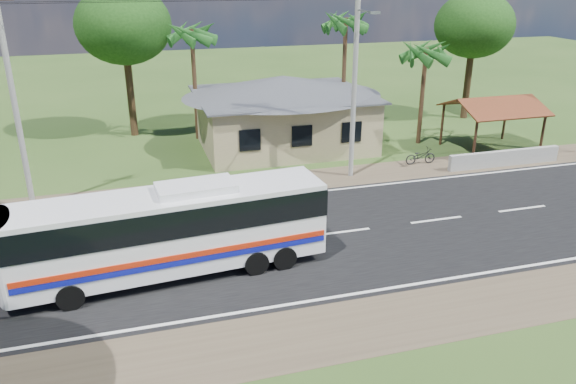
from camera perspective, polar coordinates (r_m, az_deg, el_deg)
name	(u,v)px	position (r m, az deg, el deg)	size (l,w,h in m)	color
ground	(342,232)	(24.09, 5.53, -4.11)	(120.00, 120.00, 0.00)	#2A4719
road	(342,232)	(24.09, 5.53, -4.09)	(120.00, 16.00, 0.03)	black
house	(283,104)	(35.22, -0.54, 8.92)	(12.40, 10.00, 5.00)	tan
waiting_shed	(494,106)	(36.42, 20.20, 8.17)	(5.20, 4.48, 3.35)	#352013
concrete_barrier	(504,158)	(34.18, 21.11, 3.22)	(7.00, 0.30, 0.90)	#9E9E99
utility_poles	(349,69)	(29.09, 6.22, 12.34)	(32.80, 2.22, 11.00)	#9E9E99
palm_near	(426,53)	(36.09, 13.84, 13.58)	(2.80, 2.80, 6.70)	#47301E
palm_mid	(346,23)	(38.46, 5.90, 16.72)	(2.80, 2.80, 8.20)	#47301E
palm_far	(192,34)	(36.52, -9.76, 15.51)	(2.80, 2.80, 7.70)	#47301E
tree_behind_house	(124,26)	(38.23, -16.37, 15.90)	(6.00, 6.00, 9.61)	#47301E
tree_behind_shed	(474,26)	(43.61, 18.40, 15.74)	(5.60, 5.60, 9.02)	#47301E
coach_bus	(173,225)	(20.42, -11.61, -3.35)	(11.21, 3.27, 3.43)	white
motorcycle	(420,156)	(33.08, 13.30, 3.57)	(0.63, 1.79, 0.94)	black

